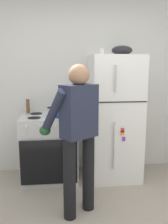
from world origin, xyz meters
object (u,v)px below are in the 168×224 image
object	(u,v)px
red_pot	(60,111)
person_cook	(77,128)
stove_range	(50,148)
pepper_mill	(28,106)
coffee_mug	(102,52)
refrigerator	(115,118)
mixing_bowl	(122,50)

from	to	relation	value
red_pot	person_cook	bearing A→B (deg)	-78.63
stove_range	person_cook	world-z (taller)	person_cook
stove_range	pepper_mill	bearing A→B (deg)	144.96
person_cook	coffee_mug	world-z (taller)	coffee_mug
refrigerator	stove_range	size ratio (longest dim) A/B	1.87
coffee_mug	mixing_bowl	size ratio (longest dim) A/B	0.40
stove_range	mixing_bowl	size ratio (longest dim) A/B	3.30
stove_range	coffee_mug	world-z (taller)	coffee_mug
person_cook	coffee_mug	distance (m)	1.29
coffee_mug	person_cook	bearing A→B (deg)	-114.51
refrigerator	stove_range	world-z (taller)	refrigerator
red_pot	coffee_mug	size ratio (longest dim) A/B	3.10
stove_range	coffee_mug	size ratio (longest dim) A/B	8.20
pepper_mill	mixing_bowl	distance (m)	1.52
refrigerator	pepper_mill	distance (m)	1.24
refrigerator	pepper_mill	size ratio (longest dim) A/B	8.83
red_pot	stove_range	bearing A→B (deg)	166.08
refrigerator	mixing_bowl	size ratio (longest dim) A/B	6.17
refrigerator	pepper_mill	xyz separation A→B (m)	(-1.22, 0.20, 0.16)
stove_range	person_cook	xyz separation A→B (m)	(0.32, -0.85, 0.50)
person_cook	pepper_mill	world-z (taller)	person_cook
stove_range	person_cook	distance (m)	1.04
refrigerator	person_cook	xyz separation A→B (m)	(-0.59, -0.86, 0.09)
stove_range	pepper_mill	world-z (taller)	pepper_mill
mixing_bowl	coffee_mug	bearing A→B (deg)	169.01
person_cook	stove_range	bearing A→B (deg)	110.80
refrigerator	mixing_bowl	bearing A→B (deg)	0.22
refrigerator	red_pot	distance (m)	0.77
stove_range	red_pot	world-z (taller)	red_pot
pepper_mill	stove_range	bearing A→B (deg)	-35.04
person_cook	pepper_mill	distance (m)	1.23
mixing_bowl	stove_range	bearing A→B (deg)	-179.41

